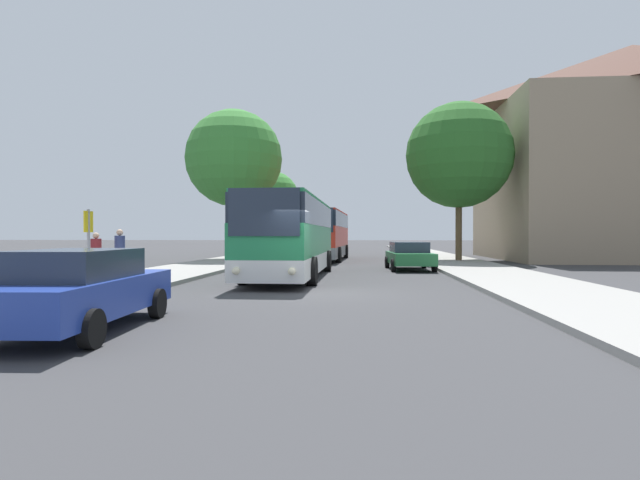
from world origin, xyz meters
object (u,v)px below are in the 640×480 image
object	(u,v)px
parked_car_right_near	(409,255)
tree_left_far	(272,199)
pedestrian_waiting_near	(96,256)
bus_front	(292,236)
pedestrian_waiting_far	(120,254)
parked_car_left_curb	(79,289)
bus_middle	(324,234)
tree_left_near	(234,158)
tree_right_near	(459,155)
bus_stop_sign	(88,240)

from	to	relation	value
parked_car_right_near	tree_left_far	world-z (taller)	tree_left_far
pedestrian_waiting_near	parked_car_right_near	bearing A→B (deg)	-40.60
bus_front	pedestrian_waiting_far	world-z (taller)	bus_front
parked_car_left_curb	bus_middle	bearing A→B (deg)	81.35
bus_front	tree_left_far	bearing A→B (deg)	102.79
bus_front	parked_car_left_curb	xyz separation A→B (m)	(-2.19, -11.77, -0.93)
tree_left_near	tree_right_near	distance (m)	14.64
bus_middle	tree_right_near	world-z (taller)	tree_right_near
pedestrian_waiting_near	pedestrian_waiting_far	xyz separation A→B (m)	(0.55, 0.63, 0.07)
parked_car_left_curb	tree_left_far	size ratio (longest dim) A/B	0.62
bus_middle	pedestrian_waiting_near	world-z (taller)	bus_middle
parked_car_right_near	tree_left_near	world-z (taller)	tree_left_near
tree_left_near	pedestrian_waiting_far	bearing A→B (deg)	-91.00
bus_front	bus_middle	bearing A→B (deg)	89.44
bus_front	bus_middle	size ratio (longest dim) A/B	1.04
tree_left_far	tree_right_near	size ratio (longest dim) A/B	0.75
bus_middle	pedestrian_waiting_far	distance (m)	18.15
pedestrian_waiting_near	bus_middle	bearing A→B (deg)	-6.82
bus_front	bus_stop_sign	xyz separation A→B (m)	(-4.82, -6.88, -0.11)
bus_stop_sign	tree_left_far	bearing A→B (deg)	91.15
pedestrian_waiting_near	tree_right_near	world-z (taller)	tree_right_near
pedestrian_waiting_far	tree_right_near	distance (m)	21.73
pedestrian_waiting_near	tree_left_near	size ratio (longest dim) A/B	0.17
pedestrian_waiting_far	tree_left_far	bearing A→B (deg)	-136.57
tree_left_far	parked_car_left_curb	bearing A→B (deg)	-84.92
tree_left_near	tree_right_near	world-z (taller)	tree_right_near
bus_front	pedestrian_waiting_near	world-z (taller)	bus_front
bus_front	tree_right_near	world-z (taller)	tree_right_near
parked_car_left_curb	bus_stop_sign	xyz separation A→B (m)	(-2.63, 4.89, 0.82)
parked_car_right_near	pedestrian_waiting_near	xyz separation A→B (m)	(-11.70, -8.32, 0.26)
pedestrian_waiting_far	tree_left_near	size ratio (longest dim) A/B	0.18
parked_car_left_curb	tree_left_near	distance (m)	25.09
bus_middle	bus_stop_sign	bearing A→B (deg)	-101.36
bus_stop_sign	pedestrian_waiting_near	distance (m)	3.80
bus_stop_sign	tree_left_far	xyz separation A→B (m)	(-0.64, 31.91, 3.50)
bus_stop_sign	tree_left_near	size ratio (longest dim) A/B	0.23
bus_middle	parked_car_right_near	bearing A→B (deg)	-59.83
bus_middle	pedestrian_waiting_far	world-z (taller)	bus_middle
pedestrian_waiting_near	pedestrian_waiting_far	world-z (taller)	pedestrian_waiting_far
bus_middle	parked_car_left_curb	distance (m)	26.08
pedestrian_waiting_near	pedestrian_waiting_far	size ratio (longest dim) A/B	0.93
bus_front	bus_stop_sign	bearing A→B (deg)	-124.53
tree_left_far	bus_middle	bearing A→B (deg)	-62.23
bus_middle	bus_stop_sign	distance (m)	21.65
parked_car_left_curb	pedestrian_waiting_near	bearing A→B (deg)	114.15
bus_stop_sign	tree_right_near	bearing A→B (deg)	53.65
pedestrian_waiting_near	tree_left_far	bearing A→B (deg)	11.98
bus_stop_sign	pedestrian_waiting_near	world-z (taller)	bus_stop_sign
tree_left_near	bus_front	bearing A→B (deg)	-65.37
pedestrian_waiting_far	tree_right_near	size ratio (longest dim) A/B	0.18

